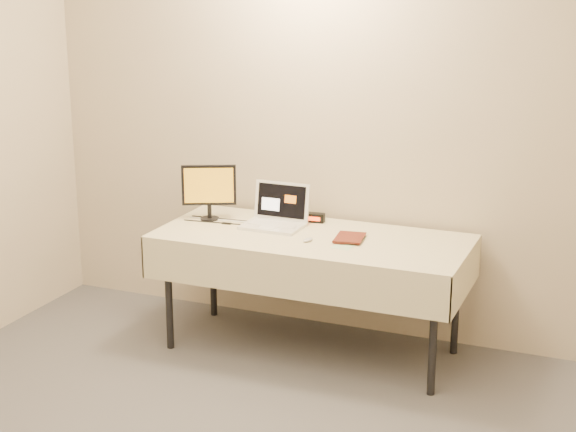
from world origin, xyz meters
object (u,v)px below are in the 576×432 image
at_px(monitor, 209,188).
at_px(book, 336,221).
at_px(table, 312,246).
at_px(laptop, 276,216).

xyz_separation_m(monitor, book, (0.88, -0.09, -0.10)).
relative_size(monitor, book, 1.60).
relative_size(table, book, 8.46).
bearing_deg(laptop, monitor, -174.70).
distance_m(laptop, monitor, 0.47).
height_order(laptop, book, laptop).
bearing_deg(table, laptop, 156.52).
bearing_deg(laptop, book, -15.62).
bearing_deg(monitor, book, -31.30).
xyz_separation_m(laptop, book, (0.43, -0.13, 0.05)).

